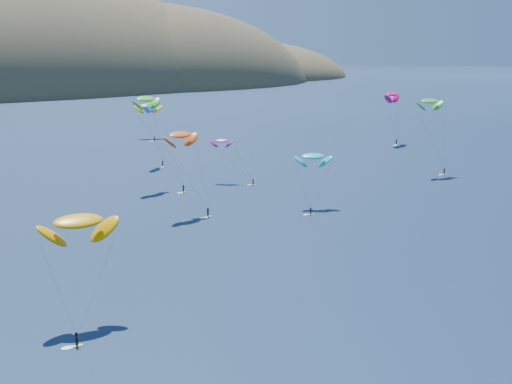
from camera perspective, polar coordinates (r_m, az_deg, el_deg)
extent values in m
ellipsoid|color=#3D3526|center=(627.45, -9.25, 7.67)|extent=(320.00, 220.00, 156.00)
ellipsoid|color=#3D3526|center=(716.49, -1.55, 8.72)|extent=(240.00, 180.00, 84.00)
cube|color=#F0FF1C|center=(96.82, -14.13, -11.85)|extent=(1.55, 0.48, 0.09)
cylinder|color=black|center=(96.43, -14.16, -11.32)|extent=(0.36, 0.36, 1.65)
sphere|color=#8C6047|center=(96.06, -14.19, -10.80)|extent=(0.28, 0.28, 0.28)
ellipsoid|color=#CE8C01|center=(101.47, -14.04, -2.27)|extent=(10.84, 5.22, 5.99)
cube|color=#F0FF1C|center=(184.24, -5.83, -0.01)|extent=(1.60, 1.00, 0.09)
cylinder|color=black|center=(184.04, -5.84, 0.28)|extent=(0.36, 0.36, 1.65)
sphere|color=#8C6047|center=(183.84, -5.84, 0.57)|extent=(0.28, 0.28, 0.28)
ellipsoid|color=green|center=(189.01, -8.81, 7.38)|extent=(10.12, 7.43, 5.12)
cube|color=#F0FF1C|center=(221.64, -7.47, 2.03)|extent=(1.33, 1.40, 0.08)
cylinder|color=black|center=(221.48, -7.47, 2.27)|extent=(0.35, 0.35, 1.60)
sphere|color=#8C6047|center=(221.32, -7.48, 2.50)|extent=(0.27, 0.27, 0.27)
ellipsoid|color=#1B87E4|center=(222.72, -8.53, 6.91)|extent=(8.20, 8.49, 4.50)
cube|color=#F0FF1C|center=(160.57, 4.39, -1.82)|extent=(1.38, 0.97, 0.07)
cylinder|color=black|center=(160.37, 4.40, -1.53)|extent=(0.32, 0.32, 1.44)
sphere|color=#8C6047|center=(160.17, 4.40, -1.23)|extent=(0.24, 0.24, 0.24)
ellipsoid|color=#0DA8A7|center=(167.03, 4.60, 2.88)|extent=(9.20, 7.29, 4.66)
cube|color=#F0FF1C|center=(192.34, -0.24, 0.57)|extent=(1.28, 1.09, 0.07)
cylinder|color=black|center=(192.17, -0.24, 0.81)|extent=(0.31, 0.31, 1.41)
sphere|color=#8C6047|center=(192.01, -0.24, 1.05)|extent=(0.24, 0.24, 0.24)
ellipsoid|color=#7D1C80|center=(195.81, -2.77, 4.14)|extent=(6.77, 6.10, 3.50)
cube|color=#F0FF1C|center=(270.08, 11.15, 3.73)|extent=(1.65, 1.19, 0.09)
cylinder|color=black|center=(269.94, 11.16, 3.94)|extent=(0.38, 0.38, 1.74)
sphere|color=#8C6047|center=(269.80, 11.17, 4.16)|extent=(0.29, 0.29, 0.29)
ellipsoid|color=#C60069|center=(272.16, 10.81, 7.70)|extent=(11.92, 9.57, 6.04)
cube|color=#F0FF1C|center=(158.58, -3.86, -1.99)|extent=(1.71, 0.92, 0.09)
cylinder|color=black|center=(158.33, -3.87, -1.62)|extent=(0.39, 0.39, 1.76)
sphere|color=#8C6047|center=(158.09, -3.87, -1.27)|extent=(0.30, 0.30, 0.30)
ellipsoid|color=#CF4912|center=(159.20, -6.08, 4.59)|extent=(9.99, 6.66, 5.11)
cube|color=#F0FF1C|center=(277.28, -8.11, 4.06)|extent=(1.55, 0.97, 0.08)
cylinder|color=black|center=(277.15, -8.12, 4.25)|extent=(0.35, 0.35, 1.60)
sphere|color=#8C6047|center=(277.02, -8.12, 4.44)|extent=(0.27, 0.27, 0.27)
ellipsoid|color=gold|center=(286.16, -8.62, 6.85)|extent=(11.16, 8.18, 5.65)
cube|color=#F0FF1C|center=(214.35, 14.81, 1.37)|extent=(1.51, 0.59, 0.08)
cylinder|color=black|center=(214.18, 14.82, 1.62)|extent=(0.35, 0.35, 1.58)
sphere|color=#8C6047|center=(214.02, 14.84, 1.86)|extent=(0.26, 0.26, 0.26)
ellipsoid|color=green|center=(213.20, 13.74, 7.08)|extent=(9.38, 5.15, 5.00)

